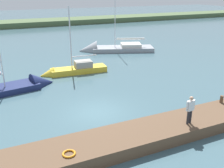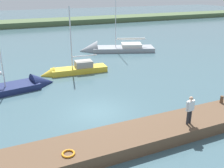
{
  "view_description": "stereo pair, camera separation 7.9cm",
  "coord_description": "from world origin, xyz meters",
  "views": [
    {
      "loc": [
        5.68,
        15.18,
        8.23
      ],
      "look_at": [
        -1.44,
        -0.58,
        1.7
      ],
      "focal_mm": 40.6,
      "sensor_mm": 36.0,
      "label": 1
    },
    {
      "loc": [
        5.61,
        15.21,
        8.23
      ],
      "look_at": [
        -1.44,
        -0.58,
        1.7
      ],
      "focal_mm": 40.6,
      "sensor_mm": 36.0,
      "label": 2
    }
  ],
  "objects": [
    {
      "name": "sailboat_mid_channel",
      "position": [
        -0.78,
        -9.22,
        0.19
      ],
      "size": [
        6.91,
        2.05,
        7.41
      ],
      "rotation": [
        0.0,
        0.0,
        -0.07
      ],
      "color": "gold",
      "rests_on": "ground_plane"
    },
    {
      "name": "dock_pier",
      "position": [
        0.0,
        4.51,
        0.37
      ],
      "size": [
        22.75,
        2.59,
        0.74
      ],
      "primitive_type": "cube",
      "color": "brown",
      "rests_on": "ground_plane"
    },
    {
      "name": "sailboat_far_right",
      "position": [
        5.17,
        -6.7,
        0.16
      ],
      "size": [
        8.99,
        3.65,
        11.09
      ],
      "rotation": [
        0.0,
        0.0,
        3.32
      ],
      "color": "navy",
      "rests_on": "ground_plane"
    },
    {
      "name": "sailboat_behind_pier",
      "position": [
        -8.24,
        -16.8,
        0.15
      ],
      "size": [
        10.67,
        6.25,
        11.76
      ],
      "rotation": [
        0.0,
        0.0,
        -0.36
      ],
      "color": "gray",
      "rests_on": "ground_plane"
    },
    {
      "name": "far_shoreline",
      "position": [
        0.0,
        -48.55,
        0.0
      ],
      "size": [
        180.0,
        8.0,
        2.4
      ],
      "primitive_type": "cube",
      "color": "#4C603D",
      "rests_on": "ground_plane"
    },
    {
      "name": "person_on_dock",
      "position": [
        -3.89,
        5.01,
        1.75
      ],
      "size": [
        0.65,
        0.28,
        1.75
      ],
      "rotation": [
        0.0,
        0.0,
        4.85
      ],
      "color": "#28282D",
      "rests_on": "dock_pier"
    },
    {
      "name": "ground_plane",
      "position": [
        0.0,
        0.0,
        0.0
      ],
      "size": [
        200.0,
        200.0,
        0.0
      ],
      "primitive_type": "plane",
      "color": "#42606B"
    },
    {
      "name": "mooring_post_near",
      "position": [
        -7.96,
        3.6,
        0.99
      ],
      "size": [
        0.22,
        0.22,
        0.5
      ],
      "primitive_type": "cylinder",
      "color": "brown",
      "rests_on": "dock_pier"
    },
    {
      "name": "life_ring_buoy",
      "position": [
        3.37,
        5.03,
        0.79
      ],
      "size": [
        0.66,
        0.66,
        0.1
      ],
      "primitive_type": "torus",
      "color": "orange",
      "rests_on": "dock_pier"
    }
  ]
}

